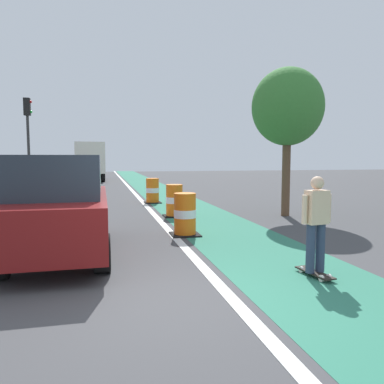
% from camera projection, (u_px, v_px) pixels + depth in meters
% --- Properties ---
extents(ground_plane, '(100.00, 100.00, 0.00)m').
position_uv_depth(ground_plane, '(168.00, 302.00, 5.24)').
color(ground_plane, '#424244').
extents(bike_lane_strip, '(2.50, 80.00, 0.01)m').
position_uv_depth(bike_lane_strip, '(175.00, 201.00, 17.42)').
color(bike_lane_strip, '#2D755B').
rests_on(bike_lane_strip, ground).
extents(lane_divider_stripe, '(0.20, 80.00, 0.01)m').
position_uv_depth(lane_divider_stripe, '(142.00, 202.00, 17.07)').
color(lane_divider_stripe, silver).
rests_on(lane_divider_stripe, ground).
extents(skateboarder_on_lane, '(0.57, 0.82, 1.69)m').
position_uv_depth(skateboarder_on_lane, '(316.00, 223.00, 6.27)').
color(skateboarder_on_lane, black).
rests_on(skateboarder_on_lane, ground).
extents(parked_suv_nearest, '(1.92, 4.60, 2.04)m').
position_uv_depth(parked_suv_nearest, '(60.00, 205.00, 7.68)').
color(parked_suv_nearest, maroon).
rests_on(parked_suv_nearest, ground).
extents(traffic_barrel_front, '(0.73, 0.73, 1.09)m').
position_uv_depth(traffic_barrel_front, '(185.00, 215.00, 9.70)').
color(traffic_barrel_front, orange).
rests_on(traffic_barrel_front, ground).
extents(traffic_barrel_mid, '(0.73, 0.73, 1.09)m').
position_uv_depth(traffic_barrel_mid, '(174.00, 201.00, 12.80)').
color(traffic_barrel_mid, orange).
rests_on(traffic_barrel_mid, ground).
extents(traffic_barrel_back, '(0.73, 0.73, 1.09)m').
position_uv_depth(traffic_barrel_back, '(152.00, 191.00, 16.64)').
color(traffic_barrel_back, orange).
rests_on(traffic_barrel_back, ground).
extents(delivery_truck_down_block, '(2.77, 7.73, 3.23)m').
position_uv_depth(delivery_truck_down_block, '(89.00, 159.00, 32.73)').
color(delivery_truck_down_block, silver).
rests_on(delivery_truck_down_block, ground).
extents(traffic_light_corner, '(0.41, 0.32, 5.10)m').
position_uv_depth(traffic_light_corner, '(28.00, 129.00, 19.86)').
color(traffic_light_corner, '#2D2D2D').
rests_on(traffic_light_corner, ground).
extents(street_tree_sidewalk, '(2.40, 2.40, 5.00)m').
position_uv_depth(street_tree_sidewalk, '(288.00, 108.00, 12.70)').
color(street_tree_sidewalk, brown).
rests_on(street_tree_sidewalk, ground).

